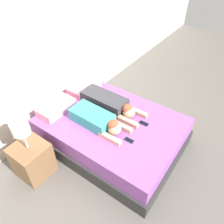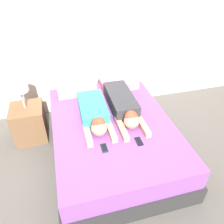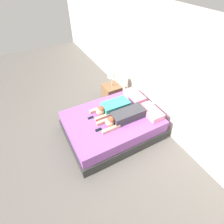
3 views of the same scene
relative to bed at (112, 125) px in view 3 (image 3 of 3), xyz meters
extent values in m
plane|color=#5B5651|center=(0.00, 0.00, -0.25)|extent=(12.00, 12.00, 0.00)
cube|color=beige|center=(0.00, 1.17, 1.05)|extent=(12.00, 0.06, 2.60)
cube|color=#2D2D2D|center=(0.00, 0.00, -0.13)|extent=(1.52, 2.05, 0.24)
cube|color=#8C4C9E|center=(0.00, 0.00, 0.12)|extent=(1.46, 1.99, 0.27)
cube|color=pink|center=(-0.33, 0.81, 0.33)|extent=(0.57, 0.31, 0.13)
cube|color=pink|center=(0.33, 0.81, 0.33)|extent=(0.57, 0.31, 0.13)
cube|color=teal|center=(-0.20, 0.21, 0.35)|extent=(0.34, 0.63, 0.18)
sphere|color=tan|center=(-0.20, -0.19, 0.35)|extent=(0.19, 0.19, 0.19)
sphere|color=#99472D|center=(-0.20, -0.17, 0.40)|extent=(0.16, 0.16, 0.16)
cube|color=tan|center=(-0.34, -0.21, 0.30)|extent=(0.07, 0.34, 0.07)
cube|color=tan|center=(-0.07, -0.21, 0.30)|extent=(0.07, 0.34, 0.07)
cube|color=#333338|center=(0.20, 0.29, 0.36)|extent=(0.31, 0.74, 0.20)
sphere|color=tan|center=(0.20, -0.16, 0.36)|extent=(0.19, 0.19, 0.19)
sphere|color=#99472D|center=(0.20, -0.14, 0.40)|extent=(0.16, 0.16, 0.16)
cube|color=tan|center=(0.06, -0.20, 0.30)|extent=(0.07, 0.40, 0.07)
cube|color=tan|center=(0.33, -0.20, 0.30)|extent=(0.07, 0.40, 0.07)
cube|color=#2D2D33|center=(-0.20, -0.42, 0.27)|extent=(0.07, 0.13, 0.01)
cube|color=black|center=(-0.20, -0.42, 0.27)|extent=(0.06, 0.11, 0.00)
cube|color=black|center=(0.20, -0.42, 0.27)|extent=(0.07, 0.13, 0.01)
cube|color=black|center=(0.20, -0.42, 0.27)|extent=(0.06, 0.11, 0.00)
cube|color=brown|center=(-1.07, 0.58, 0.01)|extent=(0.44, 0.44, 0.52)
cylinder|color=#999999|center=(-1.07, 0.58, 0.40)|extent=(0.03, 0.03, 0.27)
cylinder|color=silver|center=(-1.07, 0.58, 0.63)|extent=(0.22, 0.22, 0.18)
camera|label=1|loc=(-1.92, -1.37, 2.45)|focal=35.00mm
camera|label=2|loc=(-0.55, -2.05, 1.99)|focal=35.00mm
camera|label=3|loc=(2.42, -1.33, 2.92)|focal=28.00mm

